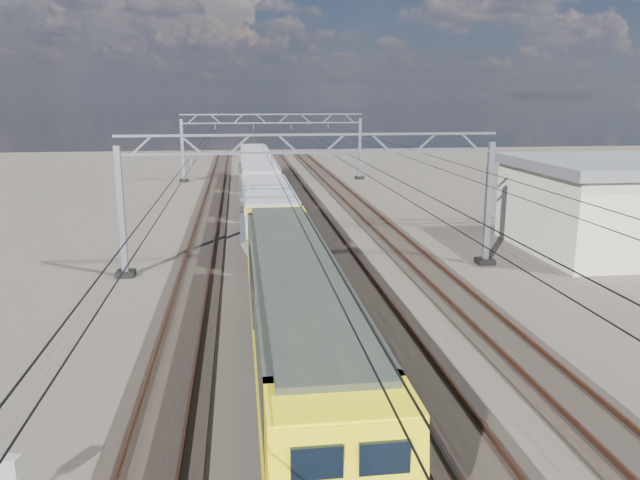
{
  "coord_description": "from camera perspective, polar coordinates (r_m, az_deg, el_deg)",
  "views": [
    {
      "loc": [
        -3.64,
        -27.4,
        8.92
      ],
      "look_at": [
        -0.0,
        0.59,
        2.4
      ],
      "focal_mm": 35.0,
      "sensor_mm": 36.0,
      "label": 1
    }
  ],
  "objects": [
    {
      "name": "overhead_wires",
      "position": [
        35.73,
        -1.54,
        7.91
      ],
      "size": [
        12.03,
        140.0,
        0.53
      ],
      "color": "black",
      "rests_on": "ground"
    },
    {
      "name": "hopper_wagon_mid",
      "position": [
        51.3,
        -5.54,
        5.46
      ],
      "size": [
        3.38,
        13.0,
        3.25
      ],
      "color": "black",
      "rests_on": "ground"
    },
    {
      "name": "trackside_cabinet",
      "position": [
        16.17,
        -26.37,
        -18.23
      ],
      "size": [
        0.46,
        0.39,
        1.18
      ],
      "rotation": [
        0.0,
        0.0,
        -0.28
      ],
      "color": "gray",
      "rests_on": "ground"
    },
    {
      "name": "catenary_gantry_mid",
      "position": [
        32.0,
        -0.78,
        3.99
      ],
      "size": [
        19.9,
        0.9,
        7.11
      ],
      "color": "gray",
      "rests_on": "ground"
    },
    {
      "name": "locomotive",
      "position": [
        20.12,
        -2.33,
        -6.14
      ],
      "size": [
        2.76,
        21.1,
        3.62
      ],
      "color": "black",
      "rests_on": "ground"
    },
    {
      "name": "hopper_wagon_third",
      "position": [
        65.4,
        -5.98,
        7.07
      ],
      "size": [
        3.38,
        13.0,
        3.25
      ],
      "color": "black",
      "rests_on": "ground"
    },
    {
      "name": "track_outer_west",
      "position": [
        28.89,
        -11.77,
        -5.11
      ],
      "size": [
        2.6,
        140.0,
        0.3
      ],
      "color": "black",
      "rests_on": "ground"
    },
    {
      "name": "hopper_wagon_lead",
      "position": [
        37.27,
        -4.77,
        2.63
      ],
      "size": [
        3.38,
        13.0,
        3.25
      ],
      "color": "black",
      "rests_on": "ground"
    },
    {
      "name": "track_loco",
      "position": [
        28.84,
        -3.8,
        -4.89
      ],
      "size": [
        2.6,
        140.0,
        0.3
      ],
      "color": "black",
      "rests_on": "ground"
    },
    {
      "name": "ground",
      "position": [
        29.04,
        0.16,
        -4.88
      ],
      "size": [
        160.0,
        160.0,
        0.0
      ],
      "primitive_type": "plane",
      "color": "#28241E",
      "rests_on": "ground"
    },
    {
      "name": "catenary_gantry_far",
      "position": [
        67.68,
        -4.35,
        8.73
      ],
      "size": [
        19.9,
        0.9,
        7.11
      ],
      "color": "gray",
      "rests_on": "ground"
    },
    {
      "name": "track_outer_east",
      "position": [
        30.36,
        11.48,
        -4.2
      ],
      "size": [
        2.6,
        140.0,
        0.3
      ],
      "color": "black",
      "rests_on": "ground"
    },
    {
      "name": "track_inner_east",
      "position": [
        29.34,
        4.04,
        -4.58
      ],
      "size": [
        2.6,
        140.0,
        0.3
      ],
      "color": "black",
      "rests_on": "ground"
    }
  ]
}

